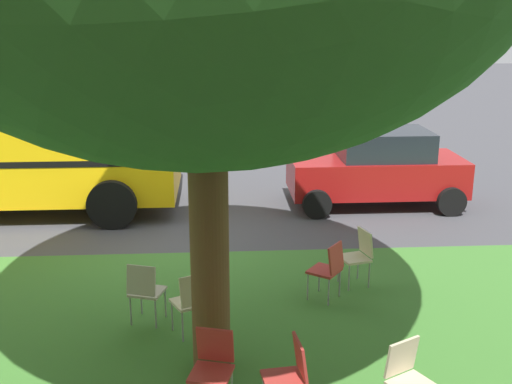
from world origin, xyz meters
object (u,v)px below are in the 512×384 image
chair_3 (145,288)px  chair_6 (290,373)px  chair_1 (213,363)px  parked_car (377,167)px  chair_7 (329,267)px  chair_4 (408,376)px  chair_0 (359,253)px  chair_2 (192,299)px

chair_3 → chair_6: same height
chair_1 → parked_car: 7.93m
chair_1 → chair_7: 3.00m
chair_6 → chair_4: bearing=173.5°
chair_7 → chair_1: bearing=56.0°
chair_3 → parked_car: bearing=-130.6°
chair_3 → chair_6: bearing=128.5°
chair_1 → chair_3: 2.12m
chair_6 → parked_car: 7.82m
chair_0 → chair_6: 3.52m
chair_3 → chair_6: (-1.70, 2.14, 0.00)m
chair_6 → chair_7: 2.85m
chair_3 → parked_car: (-4.45, -5.18, 0.32)m
chair_3 → parked_car: size_ratio=0.24×
chair_0 → chair_7: size_ratio=1.00×
chair_1 → chair_4: same height
chair_0 → parked_car: size_ratio=0.24×
chair_2 → parked_car: 6.73m
chair_0 → chair_6: (1.44, 3.22, 0.00)m
parked_car → chair_0: bearing=72.2°
chair_6 → parked_car: (-2.75, -7.32, 0.32)m
chair_0 → chair_3: bearing=19.0°
chair_1 → chair_2: 1.58m
chair_6 → chair_7: size_ratio=1.00×
chair_6 → chair_7: same height
chair_4 → chair_6: 1.20m
parked_car → chair_1: bearing=63.5°
chair_0 → chair_4: (0.24, 3.35, 0.00)m
chair_3 → chair_0: bearing=-161.0°
chair_1 → chair_7: bearing=-124.0°
chair_0 → chair_2: bearing=29.9°
chair_1 → chair_3: (0.91, -1.91, 0.00)m
chair_4 → parked_car: 7.62m
chair_3 → chair_4: same height
chair_4 → parked_car: bearing=-101.8°
chair_0 → chair_3: (3.13, 1.08, 0.00)m
parked_car → chair_7: bearing=68.0°
chair_6 → parked_car: parked_car is taller
chair_3 → chair_4: bearing=141.8°
chair_2 → chair_4: (-2.26, 1.92, 0.00)m
chair_4 → chair_2: bearing=-40.4°
parked_car → chair_6: bearing=69.4°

